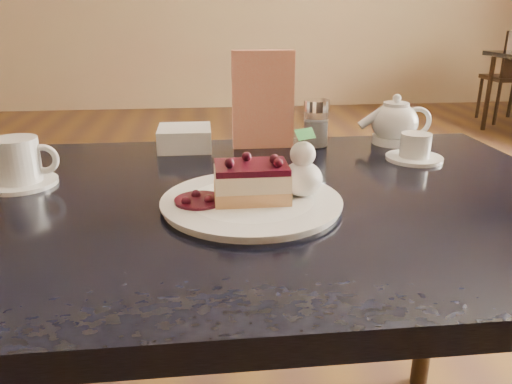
{
  "coord_description": "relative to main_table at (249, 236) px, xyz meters",
  "views": [
    {
      "loc": [
        0.17,
        -0.81,
        1.07
      ],
      "look_at": [
        0.24,
        -0.11,
        0.81
      ],
      "focal_mm": 35.0,
      "sensor_mm": 36.0,
      "label": 1
    }
  ],
  "objects": [
    {
      "name": "berry_sauce",
      "position": [
        -0.09,
        -0.06,
        0.09
      ],
      "size": [
        0.08,
        0.08,
        0.01
      ],
      "primitive_type": "cylinder",
      "color": "#410B1B",
      "rests_on": "dessert_plate"
    },
    {
      "name": "main_table",
      "position": [
        0.0,
        0.0,
        0.0
      ],
      "size": [
        1.22,
        0.81,
        0.76
      ],
      "rotation": [
        0.0,
        0.0,
        0.0
      ],
      "color": "black",
      "rests_on": "ground"
    },
    {
      "name": "sugar_shaker",
      "position": [
        0.19,
        0.31,
        0.14
      ],
      "size": [
        0.06,
        0.06,
        0.11
      ],
      "color": "white",
      "rests_on": "main_table"
    },
    {
      "name": "tea_set",
      "position": [
        0.38,
        0.29,
        0.12
      ],
      "size": [
        0.16,
        0.26,
        0.11
      ],
      "color": "white",
      "rests_on": "main_table"
    },
    {
      "name": "whipped_cream",
      "position": [
        0.09,
        -0.04,
        0.12
      ],
      "size": [
        0.07,
        0.07,
        0.06
      ],
      "color": "white",
      "rests_on": "dessert_plate"
    },
    {
      "name": "coffee_set",
      "position": [
        -0.41,
        0.1,
        0.12
      ],
      "size": [
        0.14,
        0.13,
        0.09
      ],
      "color": "white",
      "rests_on": "main_table"
    },
    {
      "name": "dessert_plate",
      "position": [
        0.0,
        -0.05,
        0.09
      ],
      "size": [
        0.29,
        0.29,
        0.01
      ],
      "primitive_type": "cylinder",
      "color": "white",
      "rests_on": "main_table"
    },
    {
      "name": "cheesecake_slice",
      "position": [
        0.0,
        -0.05,
        0.12
      ],
      "size": [
        0.12,
        0.09,
        0.06
      ],
      "rotation": [
        0.0,
        0.0,
        0.0
      ],
      "color": "#EBC186",
      "rests_on": "dessert_plate"
    },
    {
      "name": "menu_card",
      "position": [
        0.06,
        0.33,
        0.19
      ],
      "size": [
        0.14,
        0.03,
        0.22
      ],
      "primitive_type": "cube",
      "rotation": [
        0.0,
        0.0,
        0.0
      ],
      "color": "#FFDBB3",
      "rests_on": "main_table"
    },
    {
      "name": "napkin_stack",
      "position": [
        -0.12,
        0.33,
        0.1
      ],
      "size": [
        0.12,
        0.12,
        0.05
      ],
      "primitive_type": "cube",
      "rotation": [
        0.0,
        0.0,
        0.0
      ],
      "color": "white",
      "rests_on": "main_table"
    }
  ]
}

